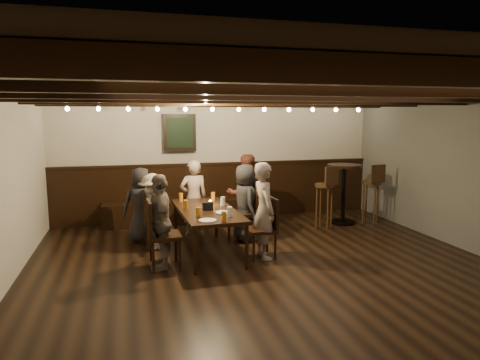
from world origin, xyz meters
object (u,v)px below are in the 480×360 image
object	(u,v)px
chair_left_near	(156,232)
chair_right_far	(262,240)
bar_stool_left	(324,205)
chair_right_near	(244,223)
person_bench_centre	(194,198)
person_right_far	(264,211)
dining_table	(207,213)
person_left_far	(160,222)
person_right_near	(245,203)
bar_stool_right	(371,202)
high_top_table	(344,185)
chair_left_far	(163,247)
person_bench_left	(142,205)
person_left_near	(154,212)
person_bench_right	(246,194)

from	to	relation	value
chair_left_near	chair_right_far	distance (m)	1.70
bar_stool_left	chair_right_far	bearing A→B (deg)	-159.28
chair_left_near	chair_right_near	world-z (taller)	chair_right_near
person_bench_centre	person_right_far	world-z (taller)	person_right_far
dining_table	person_left_far	size ratio (longest dim) A/B	1.41
chair_left_near	person_right_near	xyz separation A→B (m)	(1.47, 0.06, 0.38)
dining_table	person_left_far	world-z (taller)	person_left_far
dining_table	bar_stool_right	bearing A→B (deg)	13.60
high_top_table	chair_left_far	bearing A→B (deg)	-156.10
person_bench_left	bar_stool_right	world-z (taller)	person_bench_left
dining_table	high_top_table	distance (m)	3.09
person_right_far	bar_stool_left	xyz separation A→B (m)	(1.62, 1.33, -0.27)
dining_table	chair_right_near	xyz separation A→B (m)	(0.70, 0.48, -0.32)
person_left_far	person_left_near	bearing A→B (deg)	180.00
chair_right_far	high_top_table	distance (m)	2.68
person_bench_left	person_left_near	world-z (taller)	person_bench_left
person_right_far	chair_left_near	bearing A→B (deg)	58.49
person_right_near	chair_right_near	bearing A→B (deg)	90.00
chair_left_far	person_left_near	xyz separation A→B (m)	(-0.06, 0.90, 0.31)
person_left_far	person_right_near	size ratio (longest dim) A/B	1.01
bar_stool_left	chair_left_near	bearing A→B (deg)	170.65
chair_right_near	person_right_far	xyz separation A→B (m)	(0.06, -0.90, 0.41)
high_top_table	bar_stool_right	distance (m)	0.62
person_bench_centre	person_bench_right	distance (m)	0.91
person_right_near	bar_stool_left	distance (m)	1.72
chair_left_near	person_right_far	bearing A→B (deg)	58.49
person_bench_left	person_left_far	xyz separation A→B (m)	(0.20, -1.34, 0.03)
bar_stool_right	person_left_near	bearing A→B (deg)	178.16
bar_stool_left	person_bench_right	bearing A→B (deg)	160.78
person_left_near	bar_stool_right	xyz separation A→B (m)	(4.15, 0.53, -0.16)
chair_left_near	chair_right_far	bearing A→B (deg)	57.94
chair_right_near	chair_right_far	distance (m)	0.90
chair_right_near	person_bench_right	xyz separation A→B (m)	(0.16, 0.46, 0.40)
chair_right_near	bar_stool_right	xyz separation A→B (m)	(2.68, 0.48, 0.13)
chair_left_near	chair_left_far	distance (m)	0.90
dining_table	person_right_far	bearing A→B (deg)	-30.96
person_left_near	bar_stool_left	bearing A→B (deg)	96.57
chair_left_far	bar_stool_left	world-z (taller)	bar_stool_left
chair_right_far	person_bench_right	world-z (taller)	person_bench_right
chair_left_near	chair_left_far	size ratio (longest dim) A/B	0.90
person_right_far	person_bench_left	bearing A→B (deg)	50.71
dining_table	high_top_table	size ratio (longest dim) A/B	1.59
person_bench_centre	person_right_far	xyz separation A→B (m)	(0.81, -1.47, 0.05)
person_bench_left	person_left_near	xyz separation A→B (m)	(0.17, -0.44, -0.03)
person_bench_centre	bar_stool_right	distance (m)	3.43
chair_right_near	person_bench_centre	bearing A→B (deg)	50.22
dining_table	bar_stool_left	bearing A→B (deg)	18.64
person_bench_left	person_bench_centre	size ratio (longest dim) A/B	0.94
chair_left_near	person_right_far	size ratio (longest dim) A/B	0.60
person_bench_left	person_left_near	bearing A→B (deg)	108.43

